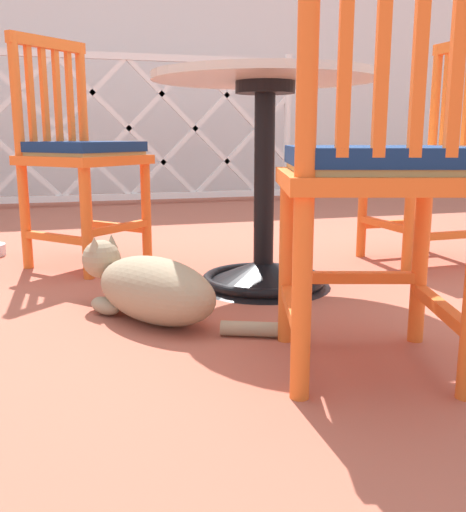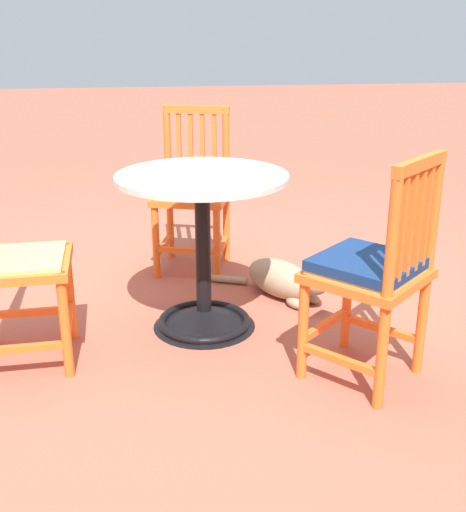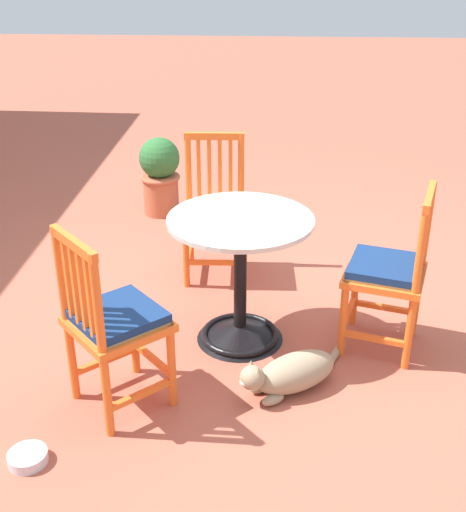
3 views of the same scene
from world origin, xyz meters
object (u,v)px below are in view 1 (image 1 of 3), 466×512
object	(u,v)px
cafe_table	(264,207)
orange_chair_at_corner	(80,156)
orange_chair_by_planter	(376,174)
orange_chair_tucked_in	(429,159)
tabby_cat	(147,288)

from	to	relation	value
cafe_table	orange_chair_at_corner	world-z (taller)	orange_chair_at_corner
orange_chair_by_planter	orange_chair_tucked_in	bearing A→B (deg)	50.66
orange_chair_by_planter	tabby_cat	size ratio (longest dim) A/B	1.62
orange_chair_tucked_in	orange_chair_by_planter	xyz separation A→B (m)	(-0.81, -0.99, 0.01)
orange_chair_by_planter	tabby_cat	xyz separation A→B (m)	(-0.43, 0.51, -0.35)
orange_chair_tucked_in	tabby_cat	world-z (taller)	orange_chair_tucked_in
tabby_cat	orange_chair_by_planter	bearing A→B (deg)	-49.90
orange_chair_at_corner	tabby_cat	world-z (taller)	orange_chair_at_corner
orange_chair_tucked_in	cafe_table	bearing A→B (deg)	-165.18
cafe_table	orange_chair_by_planter	world-z (taller)	orange_chair_by_planter
tabby_cat	orange_chair_at_corner	bearing A→B (deg)	100.25
orange_chair_tucked_in	orange_chair_by_planter	distance (m)	1.28
cafe_table	orange_chair_by_planter	xyz separation A→B (m)	(-0.02, -0.78, 0.16)
orange_chair_at_corner	tabby_cat	distance (m)	0.90
orange_chair_tucked_in	orange_chair_by_planter	size ratio (longest dim) A/B	1.00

